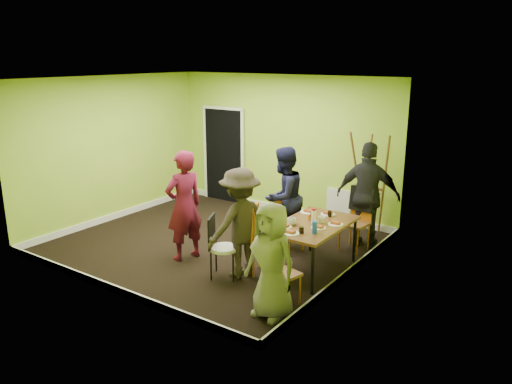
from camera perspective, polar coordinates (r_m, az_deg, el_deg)
ground at (r=8.75m, az=-4.82°, el=-5.84°), size 5.00×5.00×0.00m
room_walls at (r=8.49m, az=-4.91°, el=0.50°), size 5.04×4.54×2.82m
dining_table at (r=7.47m, az=6.44°, el=-3.99°), size 0.90×1.50×0.75m
chair_left_far at (r=8.29m, az=3.50°, el=-3.27°), size 0.45×0.45×0.91m
chair_left_near at (r=7.39m, az=0.77°, el=-5.02°), size 0.56×0.56×1.05m
chair_back_end at (r=8.50m, az=11.92°, el=-1.51°), size 0.49×0.56×1.05m
chair_front_end at (r=6.45m, az=2.55°, el=-8.80°), size 0.47×0.47×0.93m
chair_bentwood at (r=7.32m, az=-4.18°, el=-5.88°), size 0.49×0.48×0.93m
easel at (r=9.06m, az=12.79°, el=0.72°), size 0.75×0.71×1.88m
plate_near_left at (r=7.96m, az=6.00°, el=-2.30°), size 0.26×0.26×0.01m
plate_near_right at (r=7.26m, az=3.24°, el=-3.99°), size 0.23×0.23×0.01m
plate_far_back at (r=7.89m, az=8.22°, el=-2.54°), size 0.23×0.23×0.01m
plate_far_front at (r=7.02m, az=3.96°, el=-4.72°), size 0.25×0.25×0.01m
plate_wall_back at (r=7.45m, az=9.08°, el=-3.66°), size 0.23×0.23×0.01m
plate_wall_front at (r=7.27m, az=7.14°, el=-4.09°), size 0.21×0.21×0.01m
thermos at (r=7.42m, az=6.60°, el=-2.85°), size 0.07×0.07×0.21m
blue_bottle at (r=7.03m, az=6.72°, el=-4.05°), size 0.07×0.07×0.18m
orange_bottle at (r=7.60m, az=6.11°, el=-2.87°), size 0.04×0.04×0.09m
glass_mid at (r=7.72m, az=6.49°, el=-2.60°), size 0.07×0.07×0.09m
glass_back at (r=7.79m, az=8.41°, el=-2.46°), size 0.06×0.06×0.10m
glass_front at (r=7.03m, az=5.21°, el=-4.35°), size 0.07×0.07×0.09m
cup_a at (r=7.35m, az=4.12°, el=-3.37°), size 0.14×0.14×0.11m
cup_b at (r=7.48m, az=7.48°, el=-3.17°), size 0.11×0.11×0.10m
person_standing at (r=7.89m, az=-8.21°, el=-1.56°), size 0.58×0.73×1.76m
person_left_far at (r=8.39m, az=3.15°, el=-0.60°), size 0.74×0.90×1.71m
person_left_near at (r=7.24m, az=-1.84°, el=-3.56°), size 0.90×1.19×1.63m
person_back_end at (r=8.51m, az=12.68°, el=-0.40°), size 1.12×0.62×1.80m
person_front_end at (r=6.15m, az=1.76°, el=-7.87°), size 0.78×0.56×1.48m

